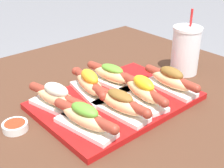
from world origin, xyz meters
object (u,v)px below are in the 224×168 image
at_px(hot_dog_0, 85,118).
at_px(hot_dog_3, 171,80).
at_px(hot_dog_4, 57,97).
at_px(serving_tray, 116,101).
at_px(hot_dog_2, 143,91).
at_px(sauce_bowl, 15,126).
at_px(hot_dog_5, 89,84).
at_px(hot_dog_1, 120,103).
at_px(hot_dog_6, 112,75).
at_px(drink_cup, 186,50).

distance_m(hot_dog_0, hot_dog_3, 0.33).
bearing_deg(hot_dog_3, hot_dog_4, 157.37).
relative_size(serving_tray, hot_dog_2, 2.17).
xyz_separation_m(hot_dog_2, sauce_bowl, (-0.34, 0.14, -0.04)).
relative_size(hot_dog_4, hot_dog_5, 1.00).
relative_size(hot_dog_1, hot_dog_4, 1.02).
bearing_deg(serving_tray, hot_dog_1, -125.30).
bearing_deg(hot_dog_6, drink_cup, -14.41).
bearing_deg(hot_dog_4, hot_dog_1, -49.80).
distance_m(hot_dog_0, hot_dog_2, 0.21).
bearing_deg(hot_dog_0, hot_dog_6, 33.85).
height_order(hot_dog_2, hot_dog_3, hot_dog_2).
distance_m(hot_dog_2, hot_dog_3, 0.12).
bearing_deg(hot_dog_0, hot_dog_3, -0.72).
distance_m(serving_tray, hot_dog_4, 0.18).
height_order(hot_dog_4, hot_dog_6, hot_dog_4).
height_order(serving_tray, hot_dog_4, hot_dog_4).
distance_m(hot_dog_0, hot_dog_4, 0.13).
relative_size(hot_dog_5, hot_dog_6, 0.99).
height_order(hot_dog_3, sauce_bowl, hot_dog_3).
distance_m(hot_dog_5, drink_cup, 0.39).
xyz_separation_m(hot_dog_3, hot_dog_4, (-0.33, 0.14, 0.00)).
xyz_separation_m(sauce_bowl, drink_cup, (0.62, -0.07, 0.07)).
distance_m(hot_dog_4, drink_cup, 0.50).
height_order(hot_dog_4, hot_dog_5, same).
height_order(hot_dog_1, hot_dog_2, hot_dog_2).
bearing_deg(hot_dog_4, hot_dog_5, 2.71).
bearing_deg(hot_dog_6, serving_tray, -123.35).
relative_size(serving_tray, drink_cup, 2.01).
xyz_separation_m(hot_dog_0, sauce_bowl, (-0.12, 0.14, -0.04)).
bearing_deg(hot_dog_2, hot_dog_4, 148.23).
distance_m(hot_dog_2, drink_cup, 0.30).
xyz_separation_m(hot_dog_4, sauce_bowl, (-0.13, 0.01, -0.04)).
xyz_separation_m(hot_dog_4, hot_dog_5, (0.11, 0.01, 0.00)).
bearing_deg(hot_dog_3, hot_dog_0, 179.28).
relative_size(hot_dog_4, sauce_bowl, 3.16).
bearing_deg(sauce_bowl, serving_tray, -14.19).
xyz_separation_m(hot_dog_6, drink_cup, (0.28, -0.07, 0.03)).
relative_size(hot_dog_2, sauce_bowl, 3.19).
height_order(hot_dog_4, sauce_bowl, hot_dog_4).
height_order(serving_tray, hot_dog_3, hot_dog_3).
relative_size(hot_dog_0, hot_dog_2, 1.00).
height_order(hot_dog_3, hot_dog_4, hot_dog_4).
bearing_deg(hot_dog_1, sauce_bowl, 149.40).
bearing_deg(sauce_bowl, drink_cup, -6.06).
bearing_deg(hot_dog_6, hot_dog_1, -124.27).
bearing_deg(hot_dog_6, hot_dog_5, -175.48).
relative_size(hot_dog_0, drink_cup, 0.93).
relative_size(hot_dog_3, hot_dog_5, 1.02).
height_order(hot_dog_0, drink_cup, drink_cup).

